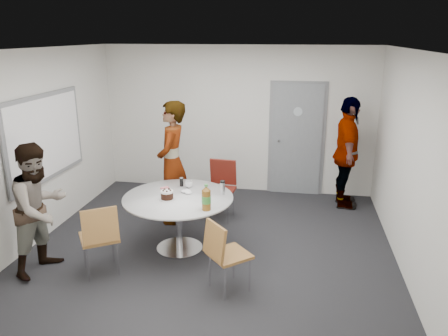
% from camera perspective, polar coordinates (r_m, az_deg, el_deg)
% --- Properties ---
extents(floor, '(5.00, 5.00, 0.00)m').
position_cam_1_polar(floor, '(6.24, -1.72, -10.41)').
color(floor, black).
rests_on(floor, ground).
extents(ceiling, '(5.00, 5.00, 0.00)m').
position_cam_1_polar(ceiling, '(5.53, -1.98, 15.23)').
color(ceiling, silver).
rests_on(ceiling, wall_back).
extents(wall_back, '(5.00, 0.00, 5.00)m').
position_cam_1_polar(wall_back, '(8.14, 1.76, 6.29)').
color(wall_back, silver).
rests_on(wall_back, floor).
extents(wall_left, '(0.00, 5.00, 5.00)m').
position_cam_1_polar(wall_left, '(6.70, -23.30, 2.49)').
color(wall_left, silver).
rests_on(wall_left, floor).
extents(wall_right, '(0.00, 5.00, 5.00)m').
position_cam_1_polar(wall_right, '(5.79, 23.19, 0.35)').
color(wall_right, silver).
rests_on(wall_right, floor).
extents(wall_front, '(5.00, 0.00, 5.00)m').
position_cam_1_polar(wall_front, '(3.48, -10.35, -9.33)').
color(wall_front, silver).
rests_on(wall_front, floor).
extents(door, '(1.02, 0.17, 2.12)m').
position_cam_1_polar(door, '(8.11, 9.45, 3.68)').
color(door, slate).
rests_on(door, wall_back).
extents(whiteboard, '(0.04, 1.90, 1.25)m').
position_cam_1_polar(whiteboard, '(6.82, -22.23, 3.73)').
color(whiteboard, gray).
rests_on(whiteboard, wall_left).
extents(table, '(1.49, 1.49, 1.12)m').
position_cam_1_polar(table, '(5.95, -5.77, -4.74)').
color(table, silver).
rests_on(table, floor).
extents(chair_near_left, '(0.63, 0.64, 0.93)m').
position_cam_1_polar(chair_near_left, '(5.55, -15.93, -8.22)').
color(chair_near_left, brown).
rests_on(chair_near_left, floor).
extents(chair_near_right, '(0.61, 0.61, 0.88)m').
position_cam_1_polar(chair_near_right, '(5.04, -0.13, -10.66)').
color(chair_near_right, brown).
rests_on(chair_near_right, floor).
extents(chair_far, '(0.49, 0.53, 0.95)m').
position_cam_1_polar(chair_far, '(7.03, -0.36, -1.97)').
color(chair_far, '#601B13').
rests_on(chair_far, floor).
extents(person_main, '(0.49, 0.72, 1.93)m').
position_cam_1_polar(person_main, '(6.81, -6.78, 0.67)').
color(person_main, '#A5C6EA').
rests_on(person_main, floor).
extents(person_left, '(0.82, 0.94, 1.66)m').
position_cam_1_polar(person_left, '(5.83, -22.90, -4.90)').
color(person_left, white).
rests_on(person_left, floor).
extents(person_right, '(0.47, 1.12, 1.90)m').
position_cam_1_polar(person_right, '(7.65, 15.74, 1.88)').
color(person_right, black).
rests_on(person_right, floor).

